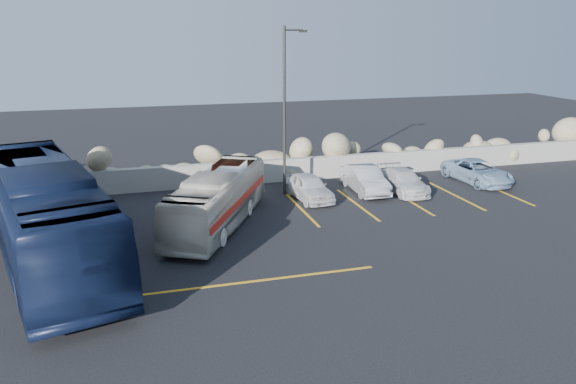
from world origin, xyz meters
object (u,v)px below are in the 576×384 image
object	(u,v)px
car_a	(309,187)
car_c	(403,181)
car_d	(477,172)
car_b	(365,179)
lamppost	(285,107)
tour_coach	(46,214)
vintage_bus	(218,199)

from	to	relation	value
car_a	car_c	size ratio (longest dim) A/B	0.94
car_c	car_d	distance (m)	4.62
car_b	car_c	size ratio (longest dim) A/B	1.03
car_c	lamppost	bearing A→B (deg)	170.64
lamppost	car_b	distance (m)	5.41
lamppost	tour_coach	size ratio (longest dim) A/B	0.65
car_b	car_d	distance (m)	6.44
vintage_bus	car_c	size ratio (longest dim) A/B	2.16
lamppost	vintage_bus	size ratio (longest dim) A/B	0.98
car_b	car_d	bearing A→B (deg)	2.89
tour_coach	car_d	xyz separation A→B (m)	(20.54, 5.05, -1.13)
car_b	car_d	size ratio (longest dim) A/B	0.91
lamppost	tour_coach	world-z (taller)	lamppost
car_a	car_c	distance (m)	4.93
tour_coach	car_c	xyz separation A→B (m)	(15.95, 4.53, -1.17)
car_c	car_b	bearing A→B (deg)	167.20
vintage_bus	car_c	world-z (taller)	vintage_bus
car_d	lamppost	bearing A→B (deg)	172.11
vintage_bus	car_a	xyz separation A→B (m)	(4.78, 2.56, -0.53)
car_a	tour_coach	bearing A→B (deg)	-162.84
car_a	vintage_bus	bearing A→B (deg)	-157.23
tour_coach	car_b	bearing A→B (deg)	4.61
lamppost	car_a	bearing A→B (deg)	-52.52
tour_coach	car_a	xyz separation A→B (m)	(11.02, 4.58, -1.12)
car_d	car_c	bearing A→B (deg)	-177.90
lamppost	vintage_bus	xyz separation A→B (m)	(-3.92, -3.67, -3.15)
tour_coach	car_c	distance (m)	16.63
lamppost	car_c	size ratio (longest dim) A/B	2.11
car_c	car_d	xyz separation A→B (m)	(4.59, 0.52, 0.04)
car_b	car_c	world-z (taller)	car_b
car_b	lamppost	bearing A→B (deg)	172.94
car_a	car_d	world-z (taller)	car_a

